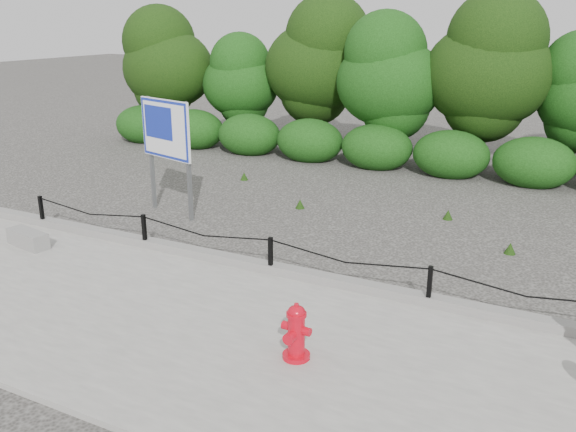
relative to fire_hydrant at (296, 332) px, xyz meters
The scene contains 8 objects.
ground 2.56m from the fire_hydrant, 125.47° to the left, with size 90.00×90.00×0.00m, color #2D2B28.
sidewalk 1.51m from the fire_hydrant, behind, with size 14.00×4.00×0.08m, color gray.
curb 2.58m from the fire_hydrant, 124.82° to the left, with size 14.00×0.22×0.14m, color slate.
chain_barrier 2.53m from the fire_hydrant, 125.47° to the left, with size 10.06×0.06×0.60m.
treeline 11.21m from the fire_hydrant, 93.31° to the left, with size 20.43×3.77×4.81m.
fire_hydrant is the anchor object (origin of this frame).
concrete_block 5.94m from the fire_hydrant, 168.74° to the left, with size 0.88×0.31×0.28m, color gray.
advertising_sign 6.43m from the fire_hydrant, 140.91° to the left, with size 1.44×0.48×2.37m.
Camera 1 is at (4.26, -7.72, 3.92)m, focal length 38.00 mm.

